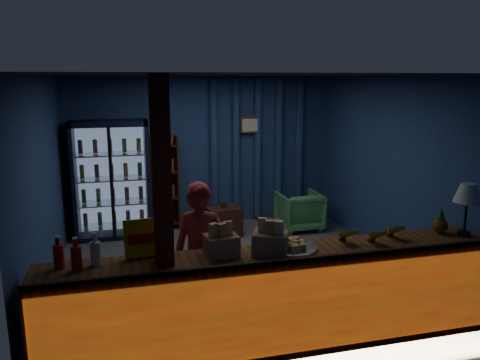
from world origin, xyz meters
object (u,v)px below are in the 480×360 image
at_px(shopkeeper, 201,257).
at_px(pastry_tray, 291,246).
at_px(green_chair, 299,211).
at_px(table_lamp, 468,195).

height_order(shopkeeper, pastry_tray, shopkeeper).
relative_size(green_chair, table_lamp, 1.29).
height_order(shopkeeper, table_lamp, shopkeeper).
bearing_deg(shopkeeper, green_chair, 70.21).
bearing_deg(green_chair, pastry_tray, 66.43).
distance_m(shopkeeper, pastry_tray, 0.95).
relative_size(shopkeeper, pastry_tray, 3.09).
xyz_separation_m(shopkeeper, table_lamp, (2.70, -0.52, 0.61)).
xyz_separation_m(pastry_tray, table_lamp, (1.89, -0.06, 0.40)).
bearing_deg(shopkeeper, table_lamp, 7.16).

